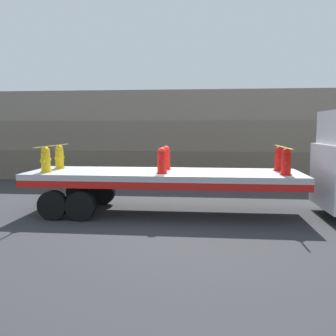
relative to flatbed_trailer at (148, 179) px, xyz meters
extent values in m
plane|color=#2D2D30|center=(0.50, 0.00, -1.06)|extent=(120.00, 120.00, 0.00)
cube|color=#665B4C|center=(0.50, 8.25, -0.31)|extent=(60.00, 3.00, 1.49)
cube|color=#756B5B|center=(0.50, 8.40, 1.18)|extent=(60.00, 3.00, 1.49)
cube|color=gray|center=(0.50, 8.55, 2.67)|extent=(60.00, 3.00, 1.49)
cube|color=#B2B2B7|center=(0.50, 0.00, 0.16)|extent=(8.20, 2.40, 0.17)
cube|color=red|center=(0.50, -1.16, -0.02)|extent=(8.20, 0.08, 0.20)
cube|color=red|center=(0.50, 1.16, -0.02)|extent=(8.20, 0.08, 0.20)
cylinder|color=black|center=(-1.75, -1.10, -0.64)|extent=(0.84, 0.30, 0.84)
cylinder|color=black|center=(-1.75, 1.10, -0.64)|extent=(0.84, 0.30, 0.84)
cylinder|color=black|center=(-2.57, -1.10, -0.64)|extent=(0.84, 0.30, 0.84)
cylinder|color=black|center=(-2.57, 1.10, -0.64)|extent=(0.84, 0.30, 0.84)
cylinder|color=gold|center=(-3.00, -0.53, 0.26)|extent=(0.33, 0.33, 0.03)
cylinder|color=gold|center=(-3.00, -0.53, 0.53)|extent=(0.27, 0.27, 0.57)
sphere|color=gold|center=(-3.00, -0.53, 0.88)|extent=(0.25, 0.25, 0.25)
cylinder|color=gold|center=(-3.00, -0.73, 0.60)|extent=(0.12, 0.14, 0.12)
cylinder|color=gold|center=(-3.00, -0.32, 0.60)|extent=(0.12, 0.14, 0.12)
cylinder|color=gold|center=(-3.00, 0.53, 0.26)|extent=(0.33, 0.33, 0.03)
cylinder|color=gold|center=(-3.00, 0.53, 0.53)|extent=(0.27, 0.27, 0.57)
sphere|color=gold|center=(-3.00, 0.53, 0.88)|extent=(0.25, 0.25, 0.25)
cylinder|color=gold|center=(-3.00, 0.32, 0.60)|extent=(0.12, 0.14, 0.12)
cylinder|color=gold|center=(-3.00, 0.73, 0.60)|extent=(0.12, 0.14, 0.12)
cylinder|color=red|center=(0.50, -0.53, 0.26)|extent=(0.33, 0.33, 0.03)
cylinder|color=red|center=(0.50, -0.53, 0.53)|extent=(0.27, 0.27, 0.57)
sphere|color=red|center=(0.50, -0.53, 0.88)|extent=(0.25, 0.25, 0.25)
cylinder|color=red|center=(0.50, -0.73, 0.60)|extent=(0.12, 0.14, 0.12)
cylinder|color=red|center=(0.50, -0.32, 0.60)|extent=(0.12, 0.14, 0.12)
cylinder|color=red|center=(0.50, 0.53, 0.26)|extent=(0.33, 0.33, 0.03)
cylinder|color=red|center=(0.50, 0.53, 0.53)|extent=(0.27, 0.27, 0.57)
sphere|color=red|center=(0.50, 0.53, 0.88)|extent=(0.25, 0.25, 0.25)
cylinder|color=red|center=(0.50, 0.32, 0.60)|extent=(0.12, 0.14, 0.12)
cylinder|color=red|center=(0.50, 0.73, 0.60)|extent=(0.12, 0.14, 0.12)
cylinder|color=red|center=(4.00, -0.53, 0.26)|extent=(0.33, 0.33, 0.03)
cylinder|color=red|center=(4.00, -0.53, 0.53)|extent=(0.27, 0.27, 0.57)
sphere|color=red|center=(4.00, -0.53, 0.88)|extent=(0.25, 0.25, 0.25)
cylinder|color=red|center=(4.00, -0.73, 0.60)|extent=(0.12, 0.14, 0.12)
cylinder|color=red|center=(4.00, -0.32, 0.60)|extent=(0.12, 0.14, 0.12)
cylinder|color=red|center=(4.00, 0.53, 0.26)|extent=(0.33, 0.33, 0.03)
cylinder|color=red|center=(4.00, 0.53, 0.53)|extent=(0.27, 0.27, 0.57)
sphere|color=red|center=(4.00, 0.53, 0.88)|extent=(0.25, 0.25, 0.25)
cylinder|color=red|center=(4.00, 0.32, 0.60)|extent=(0.12, 0.14, 0.12)
cylinder|color=red|center=(4.00, 0.73, 0.60)|extent=(0.12, 0.14, 0.12)
cube|color=yellow|center=(-3.00, 0.00, 1.01)|extent=(0.05, 2.60, 0.01)
cube|color=yellow|center=(4.00, 0.00, 1.01)|extent=(0.05, 2.60, 0.01)
camera|label=1|loc=(1.79, -11.22, 1.56)|focal=40.00mm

